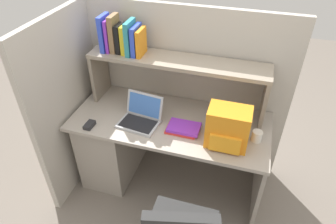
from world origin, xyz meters
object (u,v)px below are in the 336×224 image
object	(u,v)px
paper_cup	(257,136)
backpack	(228,128)
computer_mouse	(90,125)
laptop	(141,117)

from	to	relation	value
paper_cup	backpack	bearing A→B (deg)	-155.45
backpack	paper_cup	bearing A→B (deg)	24.55
backpack	computer_mouse	distance (m)	1.07
laptop	paper_cup	bearing A→B (deg)	2.54
laptop	computer_mouse	size ratio (longest dim) A/B	3.26
backpack	computer_mouse	size ratio (longest dim) A/B	2.91
backpack	laptop	bearing A→B (deg)	175.24
computer_mouse	paper_cup	world-z (taller)	paper_cup
computer_mouse	paper_cup	bearing A→B (deg)	10.99
laptop	paper_cup	xyz separation A→B (m)	(0.90, 0.04, -0.01)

